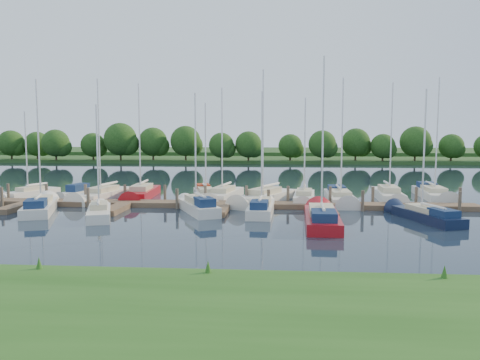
# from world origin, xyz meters

# --- Properties ---
(ground) EXTENTS (260.00, 260.00, 0.00)m
(ground) POSITION_xyz_m (0.00, 0.00, 0.00)
(ground) COLOR #182131
(ground) RESTS_ON ground
(near_bank) EXTENTS (90.00, 10.00, 0.50)m
(near_bank) POSITION_xyz_m (0.00, -16.00, 0.25)
(near_bank) COLOR #1F4D16
(near_bank) RESTS_ON ground
(dock) EXTENTS (40.00, 6.00, 0.40)m
(dock) POSITION_xyz_m (0.00, 7.31, 0.20)
(dock) COLOR brown
(dock) RESTS_ON ground
(mooring_pilings) EXTENTS (38.24, 2.84, 2.00)m
(mooring_pilings) POSITION_xyz_m (0.00, 8.43, 0.60)
(mooring_pilings) COLOR #473D33
(mooring_pilings) RESTS_ON ground
(far_shore) EXTENTS (180.00, 30.00, 0.60)m
(far_shore) POSITION_xyz_m (0.00, 75.00, 0.30)
(far_shore) COLOR #1F4219
(far_shore) RESTS_ON ground
(distant_hill) EXTENTS (220.00, 40.00, 1.40)m
(distant_hill) POSITION_xyz_m (0.00, 100.00, 0.70)
(distant_hill) COLOR #2F5224
(distant_hill) RESTS_ON ground
(treeline) EXTENTS (145.85, 9.27, 7.98)m
(treeline) POSITION_xyz_m (-1.73, 61.53, 3.85)
(treeline) COLOR #38281C
(treeline) RESTS_ON ground
(sailboat_n_0) EXTENTS (3.26, 6.35, 8.27)m
(sailboat_n_0) POSITION_xyz_m (-18.71, 12.39, 0.27)
(sailboat_n_0) COLOR silver
(sailboat_n_0) RESTS_ON ground
(motorboat) EXTENTS (2.22, 4.73, 1.52)m
(motorboat) POSITION_xyz_m (-14.31, 12.65, 0.33)
(motorboat) COLOR silver
(motorboat) RESTS_ON ground
(sailboat_n_2) EXTENTS (3.22, 8.83, 11.14)m
(sailboat_n_2) POSITION_xyz_m (-11.50, 11.57, 0.28)
(sailboat_n_2) COLOR silver
(sailboat_n_2) RESTS_ON ground
(sailboat_n_3) EXTENTS (2.35, 8.41, 10.83)m
(sailboat_n_3) POSITION_xyz_m (-8.17, 12.60, 0.28)
(sailboat_n_3) COLOR maroon
(sailboat_n_3) RESTS_ON ground
(sailboat_n_4) EXTENTS (3.12, 7.05, 8.99)m
(sailboat_n_4) POSITION_xyz_m (-2.25, 12.75, 0.31)
(sailboat_n_4) COLOR silver
(sailboat_n_4) RESTS_ON ground
(sailboat_n_5) EXTENTS (3.12, 8.13, 10.34)m
(sailboat_n_5) POSITION_xyz_m (-0.57, 12.31, 0.28)
(sailboat_n_5) COLOR silver
(sailboat_n_5) RESTS_ON ground
(sailboat_n_6) EXTENTS (5.40, 8.89, 11.70)m
(sailboat_n_6) POSITION_xyz_m (3.18, 10.62, 0.28)
(sailboat_n_6) COLOR silver
(sailboat_n_6) RESTS_ON ground
(sailboat_n_7) EXTENTS (2.23, 7.28, 9.33)m
(sailboat_n_7) POSITION_xyz_m (6.64, 11.30, 0.28)
(sailboat_n_7) COLOR silver
(sailboat_n_7) RESTS_ON ground
(sailboat_n_8) EXTENTS (2.08, 8.66, 10.96)m
(sailboat_n_8) POSITION_xyz_m (9.76, 11.54, 0.31)
(sailboat_n_8) COLOR silver
(sailboat_n_8) RESTS_ON ground
(sailboat_n_9) EXTENTS (2.40, 8.36, 10.79)m
(sailboat_n_9) POSITION_xyz_m (14.25, 13.00, 0.29)
(sailboat_n_9) COLOR silver
(sailboat_n_9) RESTS_ON ground
(sailboat_n_10) EXTENTS (2.59, 8.97, 11.29)m
(sailboat_n_10) POSITION_xyz_m (18.66, 14.62, 0.32)
(sailboat_n_10) COLOR silver
(sailboat_n_10) RESTS_ON ground
(sailboat_s_0) EXTENTS (4.13, 8.08, 10.40)m
(sailboat_s_0) POSITION_xyz_m (-13.66, 4.56, 0.33)
(sailboat_s_0) COLOR silver
(sailboat_s_0) RESTS_ON ground
(sailboat_s_1) EXTENTS (3.20, 6.34, 8.35)m
(sailboat_s_1) POSITION_xyz_m (-8.32, 2.57, 0.28)
(sailboat_s_1) COLOR silver
(sailboat_s_1) RESTS_ON ground
(sailboat_s_2) EXTENTS (4.18, 6.97, 9.40)m
(sailboat_s_2) POSITION_xyz_m (-1.71, 5.22, 0.34)
(sailboat_s_2) COLOR silver
(sailboat_s_2) RESTS_ON ground
(sailboat_s_3) EXTENTS (1.98, 7.30, 9.42)m
(sailboat_s_3) POSITION_xyz_m (3.09, 5.15, 0.33)
(sailboat_s_3) COLOR silver
(sailboat_s_3) RESTS_ON ground
(sailboat_s_4) EXTENTS (2.46, 8.94, 11.35)m
(sailboat_s_4) POSITION_xyz_m (7.18, 1.34, 0.33)
(sailboat_s_4) COLOR maroon
(sailboat_s_4) RESTS_ON ground
(sailboat_s_5) EXTENTS (3.46, 7.27, 9.27)m
(sailboat_s_5) POSITION_xyz_m (14.35, 3.12, 0.31)
(sailboat_s_5) COLOR #0F1932
(sailboat_s_5) RESTS_ON ground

